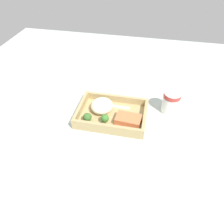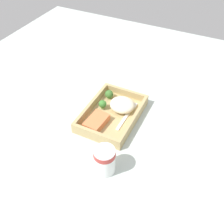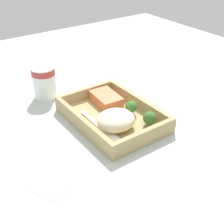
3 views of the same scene
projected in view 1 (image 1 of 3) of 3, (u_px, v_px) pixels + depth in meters
The scene contains 10 objects.
ground_plane at pixel (112, 119), 86.32cm from camera, with size 160.00×160.00×2.00cm, color #B3C0B9.
takeout_tray at pixel (112, 116), 85.27cm from camera, with size 26.43×18.64×1.20cm, color tan.
tray_rim at pixel (112, 112), 83.89cm from camera, with size 26.43×18.64×2.97cm.
salmon_fillet at pixel (128, 120), 80.88cm from camera, with size 9.24×5.94×2.67cm, color #E07544.
mashed_potatoes at pixel (102, 106), 85.62cm from camera, with size 8.75×9.50×4.45cm, color beige.
broccoli_floret_1 at pixel (87, 117), 80.96cm from camera, with size 3.32×3.32×3.64cm.
broccoli_floret_2 at pixel (105, 118), 80.19cm from camera, with size 3.02×3.02×3.75cm.
fork at pixel (108, 105), 88.93cm from camera, with size 15.82×2.26×0.44cm.
paper_cup at pixel (171, 101), 84.94cm from camera, with size 6.65×6.65×9.25cm.
receipt_slip at pixel (98, 85), 102.44cm from camera, with size 8.03×11.17×0.24cm, color white.
Camera 1 is at (-12.84, 61.61, 58.15)cm, focal length 35.00 mm.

